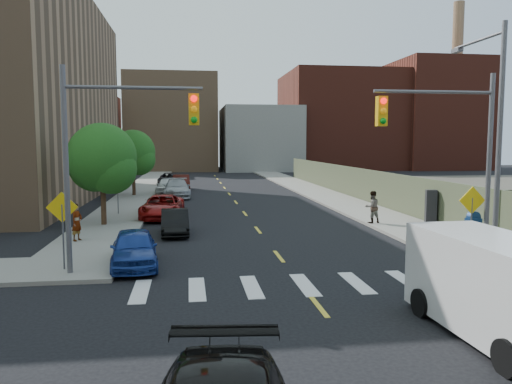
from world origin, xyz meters
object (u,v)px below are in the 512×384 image
object	(u,v)px
parked_car_blue	(134,248)
pedestrian_east	(372,207)
parked_car_grey	(169,179)
pedestrian_west	(77,222)
parked_car_red	(162,207)
mailbox	(473,228)
parked_car_silver	(177,188)
payphone	(431,207)
cargo_van	(494,284)
parked_car_maroon	(181,182)
parked_car_black	(175,222)
parked_car_white	(168,186)

from	to	relation	value
parked_car_blue	pedestrian_east	xyz separation A→B (m)	(11.80, 7.43, 0.34)
parked_car_grey	pedestrian_west	xyz separation A→B (m)	(-2.94, -29.67, 0.32)
parked_car_red	mailbox	size ratio (longest dim) A/B	3.58
parked_car_silver	payphone	size ratio (longest dim) A/B	2.79
pedestrian_east	parked_car_red	bearing A→B (deg)	-30.82
parked_car_red	cargo_van	distance (m)	21.19
cargo_van	payphone	size ratio (longest dim) A/B	2.82
parked_car_maroon	pedestrian_west	size ratio (longest dim) A/B	2.65
parked_car_black	parked_car_maroon	distance (m)	22.84
pedestrian_west	pedestrian_east	world-z (taller)	pedestrian_east
parked_car_black	pedestrian_east	world-z (taller)	pedestrian_east
parked_car_blue	mailbox	bearing A→B (deg)	1.06
parked_car_black	mailbox	world-z (taller)	mailbox
parked_car_blue	parked_car_white	bearing A→B (deg)	83.85
parked_car_maroon	mailbox	world-z (taller)	mailbox
cargo_van	mailbox	size ratio (longest dim) A/B	3.73
cargo_van	payphone	distance (m)	15.40
parked_car_red	parked_car_maroon	world-z (taller)	parked_car_maroon
parked_car_black	cargo_van	bearing A→B (deg)	-63.56
parked_car_black	parked_car_grey	distance (m)	27.95
parked_car_blue	cargo_van	distance (m)	11.86
pedestrian_west	parked_car_blue	bearing A→B (deg)	-122.63
pedestrian_east	parked_car_white	bearing A→B (deg)	-67.43
parked_car_white	parked_car_red	bearing A→B (deg)	-85.23
cargo_van	parked_car_white	bearing A→B (deg)	102.70
parked_car_white	payphone	distance (m)	23.68
parked_car_blue	cargo_van	world-z (taller)	cargo_van
mailbox	payphone	world-z (taller)	payphone
parked_car_black	cargo_van	world-z (taller)	cargo_van
cargo_van	pedestrian_east	distance (m)	15.45
mailbox	pedestrian_east	bearing A→B (deg)	103.74
parked_car_maroon	pedestrian_west	world-z (taller)	pedestrian_west
parked_car_maroon	mailbox	xyz separation A→B (m)	(12.88, -27.43, 0.10)
parked_car_maroon	pedestrian_east	bearing A→B (deg)	-66.07
parked_car_red	cargo_van	xyz separation A→B (m)	(8.53, -19.39, 0.54)
parked_car_black	parked_car_silver	xyz separation A→B (m)	(-0.26, 16.56, 0.14)
parked_car_blue	parked_car_red	distance (m)	11.65
parked_car_black	payphone	size ratio (longest dim) A/B	2.01
parked_car_white	cargo_van	world-z (taller)	cargo_van
mailbox	parked_car_blue	bearing A→B (deg)	178.01
parked_car_grey	cargo_van	bearing A→B (deg)	-76.75
parked_car_silver	parked_car_maroon	world-z (taller)	parked_car_silver
pedestrian_west	parked_car_black	bearing A→B (deg)	-43.26
parked_car_silver	parked_car_white	distance (m)	2.55
parked_car_red	pedestrian_west	size ratio (longest dim) A/B	3.01
cargo_van	payphone	bearing A→B (deg)	65.94
parked_car_blue	parked_car_grey	distance (m)	34.20
parked_car_grey	payphone	size ratio (longest dim) A/B	2.56
cargo_van	pedestrian_east	xyz separation A→B (m)	(2.84, 15.18, -0.22)
parked_car_maroon	parked_car_white	bearing A→B (deg)	-107.84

